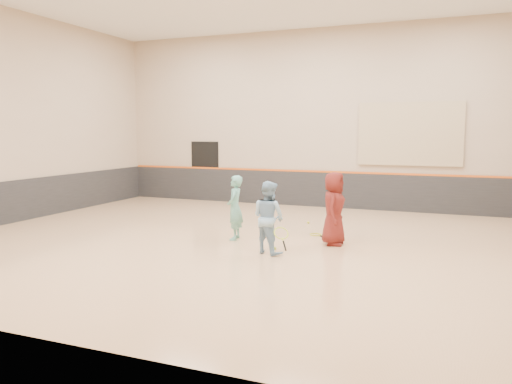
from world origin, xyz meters
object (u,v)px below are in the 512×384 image
at_px(girl, 235,208).
at_px(spare_racket, 316,234).
at_px(instructor, 269,217).
at_px(young_man, 334,209).

distance_m(girl, spare_racket, 2.20).
xyz_separation_m(girl, instructor, (1.21, -0.96, 0.00)).
height_order(young_man, spare_racket, young_man).
height_order(girl, spare_racket, girl).
distance_m(young_man, spare_racket, 1.35).
distance_m(girl, young_man, 2.35).
height_order(instructor, spare_racket, instructor).
height_order(instructor, young_man, young_man).
distance_m(girl, instructor, 1.55).
bearing_deg(girl, young_man, 86.41).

